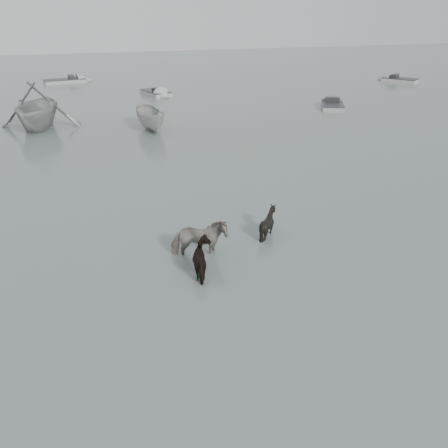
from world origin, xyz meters
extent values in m
plane|color=#4E5D5A|center=(0.00, 0.00, 0.00)|extent=(140.00, 140.00, 0.00)
imported|color=black|center=(0.37, -0.11, 0.81)|extent=(2.04, 1.19, 1.62)
imported|color=black|center=(0.28, -1.34, 0.64)|extent=(1.42, 1.54, 1.28)
imported|color=black|center=(3.18, 0.78, 0.64)|extent=(1.31, 1.20, 1.28)
imported|color=#9A9C9A|center=(-5.77, 20.44, 1.62)|extent=(6.41, 7.07, 3.24)
imported|color=#ACABA7|center=(1.38, 17.90, 0.81)|extent=(1.92, 4.31, 1.62)
camera|label=1|loc=(-2.94, -14.84, 8.05)|focal=40.00mm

